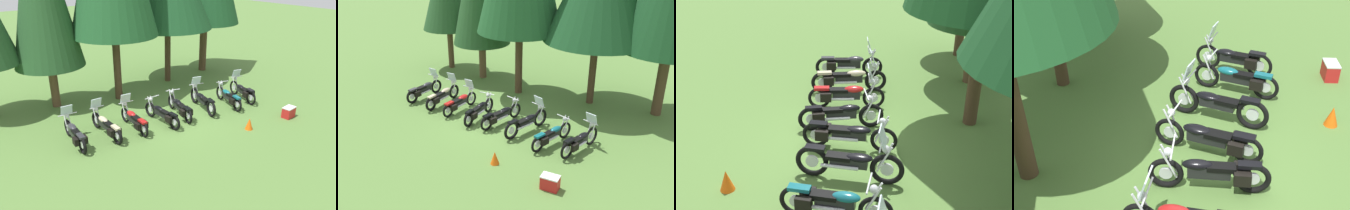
{
  "view_description": "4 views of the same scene",
  "coord_description": "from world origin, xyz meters",
  "views": [
    {
      "loc": [
        -8.22,
        -10.31,
        6.39
      ],
      "look_at": [
        0.01,
        0.3,
        0.56
      ],
      "focal_mm": 35.78,
      "sensor_mm": 36.0,
      "label": 1
    },
    {
      "loc": [
        8.02,
        -12.14,
        7.4
      ],
      "look_at": [
        0.38,
        0.65,
        0.63
      ],
      "focal_mm": 40.15,
      "sensor_mm": 36.0,
      "label": 2
    },
    {
      "loc": [
        9.76,
        -0.84,
        5.79
      ],
      "look_at": [
        -0.98,
        0.08,
        0.5
      ],
      "focal_mm": 46.88,
      "sensor_mm": 36.0,
      "label": 3
    },
    {
      "loc": [
        -6.61,
        -0.3,
        5.77
      ],
      "look_at": [
        0.84,
        0.66,
        0.95
      ],
      "focal_mm": 45.94,
      "sensor_mm": 36.0,
      "label": 4
    }
  ],
  "objects": [
    {
      "name": "motorcycle_1",
      "position": [
        -2.97,
        0.38,
        0.46
      ],
      "size": [
        0.62,
        2.4,
        1.36
      ],
      "rotation": [
        0.0,
        0.0,
        1.57
      ],
      "color": "black",
      "rests_on": "ground_plane"
    },
    {
      "name": "traffic_cone",
      "position": [
        1.91,
        -2.68,
        0.24
      ],
      "size": [
        0.32,
        0.32,
        0.48
      ],
      "primitive_type": "cone",
      "color": "#EA590F",
      "rests_on": "ground_plane"
    },
    {
      "name": "motorcycle_5",
      "position": [
        1.77,
        -0.02,
        0.47
      ],
      "size": [
        0.95,
        2.36,
        1.39
      ],
      "rotation": [
        0.0,
        0.0,
        1.29
      ],
      "color": "black",
      "rests_on": "ground_plane"
    },
    {
      "name": "picnic_cooler",
      "position": [
        4.19,
        -2.99,
        0.24
      ],
      "size": [
        0.61,
        0.42,
        0.48
      ],
      "color": "red",
      "rests_on": "ground_plane"
    },
    {
      "name": "motorcycle_4",
      "position": [
        0.48,
        0.03,
        0.44
      ],
      "size": [
        0.95,
        2.32,
        0.99
      ],
      "rotation": [
        0.0,
        0.0,
        1.33
      ],
      "color": "black",
      "rests_on": "ground_plane"
    },
    {
      "name": "motorcycle_0",
      "position": [
        -4.22,
        0.5,
        0.47
      ],
      "size": [
        0.73,
        2.3,
        1.36
      ],
      "rotation": [
        0.0,
        0.0,
        1.49
      ],
      "color": "black",
      "rests_on": "ground_plane"
    },
    {
      "name": "motorcycle_6",
      "position": [
        3.07,
        -0.48,
        0.44
      ],
      "size": [
        0.93,
        2.18,
        0.99
      ],
      "rotation": [
        0.0,
        0.0,
        1.28
      ],
      "color": "black",
      "rests_on": "ground_plane"
    },
    {
      "name": "motorcycle_2",
      "position": [
        -1.81,
        0.19,
        0.46
      ],
      "size": [
        0.68,
        2.25,
        1.34
      ],
      "rotation": [
        0.0,
        0.0,
        1.5
      ],
      "color": "black",
      "rests_on": "ground_plane"
    },
    {
      "name": "ground_plane",
      "position": [
        0.0,
        0.0,
        0.0
      ],
      "size": [
        80.0,
        80.0,
        0.0
      ],
      "primitive_type": "plane",
      "color": "#547A38"
    },
    {
      "name": "motorcycle_3",
      "position": [
        -0.57,
        -0.08,
        0.43
      ],
      "size": [
        0.74,
        2.31,
        0.99
      ],
      "rotation": [
        0.0,
        0.0,
        1.6
      ],
      "color": "black",
      "rests_on": "ground_plane"
    },
    {
      "name": "motorcycle_7",
      "position": [
        4.16,
        -0.37,
        0.47
      ],
      "size": [
        0.9,
        2.14,
        1.37
      ],
      "rotation": [
        0.0,
        0.0,
        1.29
      ],
      "color": "black",
      "rests_on": "ground_plane"
    }
  ]
}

